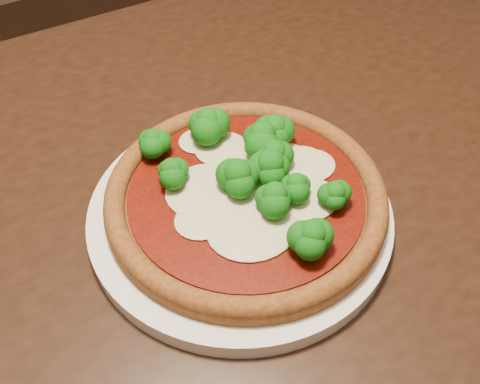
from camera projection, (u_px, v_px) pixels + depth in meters
dining_table at (184, 275)px, 0.60m from camera, size 1.30×0.89×0.75m
plate at (240, 213)px, 0.53m from camera, size 0.30×0.30×0.02m
pizza at (248, 188)px, 0.52m from camera, size 0.27×0.27×0.06m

